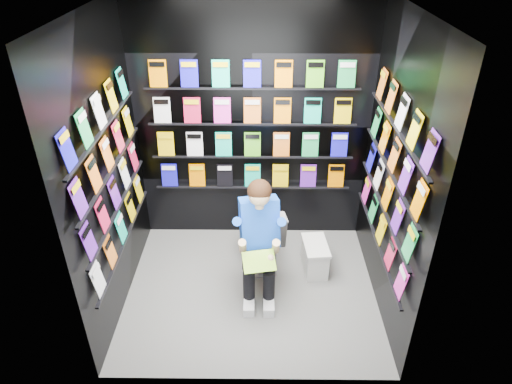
{
  "coord_description": "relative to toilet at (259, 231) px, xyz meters",
  "views": [
    {
      "loc": [
        0.08,
        -3.32,
        3.16
      ],
      "look_at": [
        0.04,
        0.15,
        1.04
      ],
      "focal_mm": 32.0,
      "sensor_mm": 36.0,
      "label": 1
    }
  ],
  "objects": [
    {
      "name": "ceiling",
      "position": [
        -0.08,
        -0.48,
        2.23
      ],
      "size": [
        2.4,
        2.4,
        0.0
      ],
      "primitive_type": "plane",
      "color": "white",
      "rests_on": "floor"
    },
    {
      "name": "reader",
      "position": [
        0.0,
        -0.38,
        0.37
      ],
      "size": [
        0.6,
        0.78,
        1.29
      ],
      "primitive_type": null,
      "rotation": [
        0.0,
        0.0,
        0.19
      ],
      "color": "blue",
      "rests_on": "toilet"
    },
    {
      "name": "wall_left",
      "position": [
        -1.28,
        -0.48,
        0.93
      ],
      "size": [
        0.04,
        2.0,
        2.6
      ],
      "primitive_type": "cube",
      "color": "black",
      "rests_on": "floor"
    },
    {
      "name": "held_comic",
      "position": [
        0.0,
        -0.73,
        0.21
      ],
      "size": [
        0.31,
        0.22,
        0.12
      ],
      "primitive_type": "cube",
      "rotation": [
        -0.96,
        0.0,
        0.19
      ],
      "color": "green",
      "rests_on": "reader"
    },
    {
      "name": "wall_right",
      "position": [
        1.12,
        -0.48,
        0.93
      ],
      "size": [
        0.04,
        2.0,
        2.6
      ],
      "primitive_type": "cube",
      "color": "black",
      "rests_on": "floor"
    },
    {
      "name": "longbox",
      "position": [
        0.57,
        -0.15,
        -0.22
      ],
      "size": [
        0.25,
        0.41,
        0.29
      ],
      "primitive_type": "cube",
      "rotation": [
        0.0,
        0.0,
        0.09
      ],
      "color": "silver",
      "rests_on": "floor"
    },
    {
      "name": "comics_left",
      "position": [
        -1.25,
        -0.48,
        0.94
      ],
      "size": [
        0.06,
        1.7,
        1.37
      ],
      "primitive_type": null,
      "color": "orange",
      "rests_on": "wall_left"
    },
    {
      "name": "toilet",
      "position": [
        0.0,
        0.0,
        0.0
      ],
      "size": [
        0.55,
        0.81,
        0.73
      ],
      "primitive_type": "imported",
      "rotation": [
        0.0,
        0.0,
        3.33
      ],
      "color": "white",
      "rests_on": "floor"
    },
    {
      "name": "comics_back",
      "position": [
        -0.08,
        0.49,
        0.94
      ],
      "size": [
        2.1,
        0.06,
        1.37
      ],
      "primitive_type": null,
      "color": "orange",
      "rests_on": "wall_back"
    },
    {
      "name": "comics_right",
      "position": [
        1.09,
        -0.48,
        0.94
      ],
      "size": [
        0.06,
        1.7,
        1.37
      ],
      "primitive_type": null,
      "color": "orange",
      "rests_on": "wall_right"
    },
    {
      "name": "longbox_lid",
      "position": [
        0.57,
        -0.15,
        -0.06
      ],
      "size": [
        0.27,
        0.43,
        0.03
      ],
      "primitive_type": "cube",
      "rotation": [
        0.0,
        0.0,
        0.09
      ],
      "color": "silver",
      "rests_on": "longbox"
    },
    {
      "name": "wall_front",
      "position": [
        -0.08,
        -1.48,
        0.93
      ],
      "size": [
        2.4,
        0.04,
        2.6
      ],
      "primitive_type": "cube",
      "color": "black",
      "rests_on": "floor"
    },
    {
      "name": "floor",
      "position": [
        -0.08,
        -0.48,
        -0.37
      ],
      "size": [
        2.4,
        2.4,
        0.0
      ],
      "primitive_type": "plane",
      "color": "slate",
      "rests_on": "ground"
    },
    {
      "name": "wall_back",
      "position": [
        -0.08,
        0.52,
        0.93
      ],
      "size": [
        2.4,
        0.04,
        2.6
      ],
      "primitive_type": "cube",
      "color": "black",
      "rests_on": "floor"
    }
  ]
}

